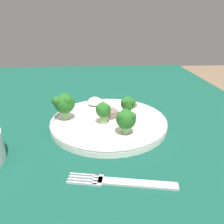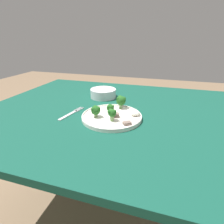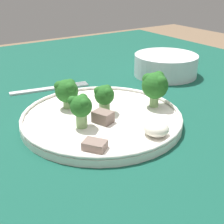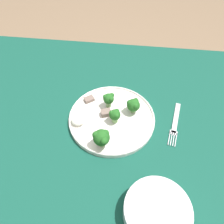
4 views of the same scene
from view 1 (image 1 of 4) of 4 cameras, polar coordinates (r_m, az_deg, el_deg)
table at (r=0.58m, az=-11.28°, el=-10.28°), size 1.40×1.06×0.70m
dinner_plate at (r=0.53m, az=-0.86°, el=-2.55°), size 0.28×0.28×0.02m
fork at (r=0.36m, az=2.80°, el=-17.86°), size 0.05×0.17×0.00m
broccoli_floret_near_rim_left at (r=0.53m, az=-12.72°, el=2.26°), size 0.05×0.05×0.06m
broccoli_floret_center_left at (r=0.46m, az=3.69°, el=-1.87°), size 0.04×0.04×0.05m
broccoli_floret_back_left at (r=0.50m, az=-2.30°, el=0.39°), size 0.04×0.03×0.05m
broccoli_floret_front_left at (r=0.53m, az=4.14°, el=2.06°), size 0.04×0.04×0.05m
meat_slice_front_slice at (r=0.54m, az=0.04°, el=-0.40°), size 0.04×0.03×0.02m
meat_slice_middle_slice at (r=0.61m, az=4.76°, el=1.96°), size 0.04×0.04×0.01m
sauce_dollop at (r=0.61m, az=-4.53°, el=2.79°), size 0.04×0.04×0.02m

